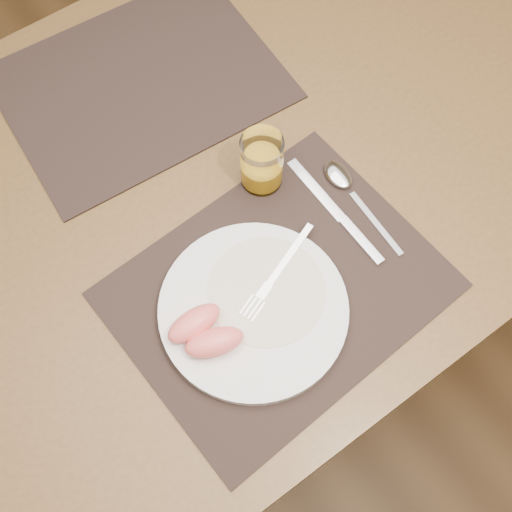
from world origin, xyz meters
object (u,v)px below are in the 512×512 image
at_px(spoon, 344,182).
at_px(fork, 273,278).
at_px(plate, 253,310).
at_px(placemat_far, 141,83).
at_px(table, 207,205).
at_px(placemat_near, 278,289).
at_px(knife, 342,219).
at_px(juice_glass, 262,164).

bearing_deg(spoon, fork, -159.31).
bearing_deg(plate, fork, 21.29).
distance_m(placemat_far, plate, 0.46).
distance_m(table, placemat_near, 0.24).
distance_m(plate, spoon, 0.25).
bearing_deg(knife, placemat_near, -167.01).
bearing_deg(plate, spoon, 20.81).
bearing_deg(table, juice_glass, -36.78).
bearing_deg(knife, spoon, 49.60).
bearing_deg(juice_glass, knife, -66.44).
relative_size(table, knife, 6.36).
bearing_deg(knife, juice_glass, 113.56).
relative_size(placemat_near, spoon, 2.35).
bearing_deg(placemat_near, fork, 93.30).
bearing_deg(placemat_near, table, 85.77).
relative_size(table, fork, 8.28).
bearing_deg(knife, table, 125.10).
distance_m(plate, fork, 0.05).
distance_m(table, juice_glass, 0.16).
xyz_separation_m(fork, juice_glass, (0.09, 0.15, 0.03)).
distance_m(table, plate, 0.25).
xyz_separation_m(plate, knife, (0.20, 0.04, -0.01)).
distance_m(fork, spoon, 0.20).
distance_m(fork, knife, 0.15).
bearing_deg(fork, placemat_near, -86.70).
xyz_separation_m(placemat_near, knife, (0.15, 0.03, 0.00)).
bearing_deg(juice_glass, table, 143.22).
bearing_deg(plate, juice_glass, 51.09).
bearing_deg(fork, knife, 8.58).
bearing_deg(spoon, placemat_near, -156.22).
xyz_separation_m(fork, knife, (0.15, 0.02, -0.02)).
xyz_separation_m(knife, juice_glass, (-0.06, 0.13, 0.04)).
distance_m(placemat_near, fork, 0.02).
height_order(placemat_near, fork, fork).
relative_size(placemat_far, plate, 1.67).
height_order(placemat_near, juice_glass, juice_glass).
relative_size(placemat_near, plate, 1.67).
xyz_separation_m(table, fork, (-0.02, -0.21, 0.11)).
distance_m(spoon, juice_glass, 0.13).
bearing_deg(table, placemat_far, 85.04).
bearing_deg(spoon, knife, -130.40).
distance_m(placemat_far, juice_glass, 0.28).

